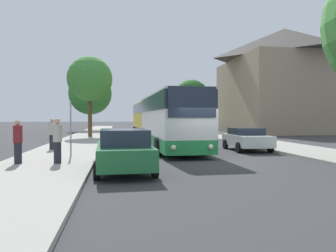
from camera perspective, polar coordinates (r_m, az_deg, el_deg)
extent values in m
plane|color=#38383A|center=(15.38, 6.41, -6.16)|extent=(300.00, 300.00, 0.00)
cube|color=#A39E93|center=(15.14, -20.25, -6.08)|extent=(4.00, 120.00, 0.15)
cube|color=gray|center=(47.88, 19.53, 4.89)|extent=(14.36, 15.64, 9.91)
pyramid|color=#423D38|center=(48.83, 19.61, 13.25)|extent=(14.36, 15.64, 4.31)
cube|color=#238942|center=(20.90, 0.35, -2.40)|extent=(2.78, 11.53, 0.70)
cube|color=silver|center=(20.85, 0.35, 0.57)|extent=(2.78, 11.53, 1.47)
cube|color=#232D3D|center=(20.87, 0.35, 3.89)|extent=(2.80, 11.30, 0.95)
cube|color=silver|center=(20.90, 0.35, 5.35)|extent=(2.72, 11.29, 0.12)
cube|color=#232D3D|center=(15.23, 4.25, 4.21)|extent=(2.29, 0.11, 1.45)
sphere|color=#F4EAC1|center=(15.06, 0.96, -3.78)|extent=(0.24, 0.24, 0.24)
sphere|color=#F4EAC1|center=(15.50, 7.46, -3.65)|extent=(0.24, 0.24, 0.24)
cylinder|color=black|center=(17.31, -1.76, -3.63)|extent=(0.32, 1.01, 1.00)
cylinder|color=black|center=(17.86, 6.37, -3.48)|extent=(0.32, 1.01, 1.00)
cylinder|color=black|center=(24.13, -4.10, -2.18)|extent=(0.32, 1.01, 1.00)
cylinder|color=black|center=(24.52, 1.83, -2.12)|extent=(0.32, 1.01, 1.00)
cube|color=#2D2D2D|center=(35.30, -3.42, -0.82)|extent=(2.76, 10.23, 0.70)
cube|color=yellow|center=(35.27, -3.43, 0.98)|extent=(2.76, 10.23, 1.52)
cube|color=#232D3D|center=(35.28, -3.43, 2.99)|extent=(2.78, 10.03, 0.95)
cube|color=yellow|center=(35.30, -3.43, 3.86)|extent=(2.70, 10.03, 0.12)
cube|color=#232D3D|center=(30.21, -2.24, 2.96)|extent=(2.23, 0.12, 1.45)
sphere|color=#F4EAC1|center=(30.10, -3.86, -1.15)|extent=(0.24, 0.24, 0.24)
sphere|color=#F4EAC1|center=(30.35, -0.62, -1.13)|extent=(0.24, 0.24, 0.24)
cylinder|color=black|center=(32.14, -4.95, -1.27)|extent=(0.33, 1.01, 1.00)
cylinder|color=black|center=(32.47, -0.60, -1.24)|extent=(0.33, 1.01, 1.00)
cylinder|color=black|center=(38.21, -5.82, -0.84)|extent=(0.33, 1.01, 1.00)
cylinder|color=black|center=(38.49, -2.15, -0.81)|extent=(0.33, 1.01, 1.00)
cube|color=#236B38|center=(12.45, -7.74, -4.86)|extent=(2.11, 4.75, 0.72)
cube|color=#232D3D|center=(12.21, -7.70, -1.93)|extent=(1.79, 2.50, 0.58)
cylinder|color=black|center=(13.92, -12.07, -5.70)|extent=(0.22, 0.63, 0.62)
cylinder|color=black|center=(14.01, -4.11, -5.62)|extent=(0.22, 0.63, 0.62)
cylinder|color=black|center=(11.04, -12.34, -7.58)|extent=(0.22, 0.63, 0.62)
cylinder|color=black|center=(11.17, -2.30, -7.44)|extent=(0.22, 0.63, 0.62)
cube|color=silver|center=(20.79, 13.55, -2.42)|extent=(2.02, 4.10, 0.67)
cube|color=#232D3D|center=(20.91, 13.40, -0.90)|extent=(1.75, 2.15, 0.42)
cylinder|color=black|center=(20.04, 17.43, -3.54)|extent=(0.21, 0.62, 0.62)
cylinder|color=black|center=(19.31, 12.21, -3.70)|extent=(0.21, 0.62, 0.62)
cylinder|color=black|center=(22.34, 14.70, -3.01)|extent=(0.21, 0.62, 0.62)
cylinder|color=black|center=(21.68, 9.96, -3.12)|extent=(0.21, 0.62, 0.62)
cube|color=#B7B7BC|center=(37.51, 3.12, -0.64)|extent=(1.88, 4.24, 0.68)
cube|color=#232D3D|center=(37.65, 3.07, 0.27)|extent=(1.63, 2.22, 0.51)
cylinder|color=black|center=(36.43, 4.89, -1.25)|extent=(0.21, 0.62, 0.62)
cylinder|color=black|center=(36.08, 2.10, -1.27)|extent=(0.21, 0.62, 0.62)
cylinder|color=black|center=(38.97, 4.06, -1.07)|extent=(0.21, 0.62, 0.62)
cylinder|color=black|center=(38.65, 1.45, -1.08)|extent=(0.21, 0.62, 0.62)
cylinder|color=gray|center=(16.81, -16.60, -0.37)|extent=(0.08, 0.08, 2.73)
cube|color=silver|center=(16.81, -16.62, 3.09)|extent=(0.03, 0.45, 0.60)
cylinder|color=#23232D|center=(20.57, -19.54, -2.67)|extent=(0.30, 0.30, 0.87)
cylinder|color=#B2A899|center=(20.53, -19.56, -0.45)|extent=(0.36, 0.36, 0.72)
sphere|color=tan|center=(20.52, -19.57, 0.89)|extent=(0.24, 0.24, 0.24)
cylinder|color=#23232D|center=(14.30, -18.69, -4.41)|extent=(0.30, 0.30, 0.89)
cylinder|color=#B2A899|center=(14.24, -18.71, -1.16)|extent=(0.36, 0.36, 0.74)
sphere|color=tan|center=(14.23, -18.73, 0.81)|extent=(0.24, 0.24, 0.24)
cylinder|color=#23232D|center=(14.78, -24.67, -4.34)|extent=(0.30, 0.30, 0.86)
cylinder|color=maroon|center=(14.72, -24.70, -1.29)|extent=(0.36, 0.36, 0.71)
sphere|color=tan|center=(14.71, -24.72, 0.55)|extent=(0.23, 0.23, 0.23)
cylinder|color=#513D23|center=(50.66, -13.37, 1.07)|extent=(0.40, 0.40, 3.13)
sphere|color=#387F33|center=(50.79, -13.40, 5.56)|extent=(6.41, 6.41, 6.41)
cylinder|color=#513D23|center=(33.48, -13.43, 1.68)|extent=(0.40, 0.40, 4.06)
sphere|color=#428938|center=(33.70, -13.47, 7.99)|extent=(4.46, 4.46, 4.46)
cylinder|color=#513D23|center=(44.81, 4.10, 0.91)|extent=(0.40, 0.40, 2.88)
sphere|color=#286023|center=(44.89, 4.11, 5.03)|extent=(4.77, 4.77, 4.77)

